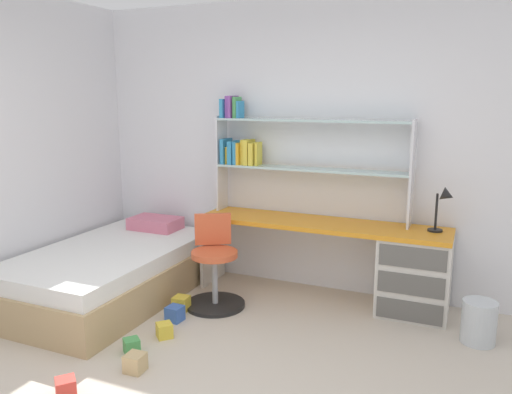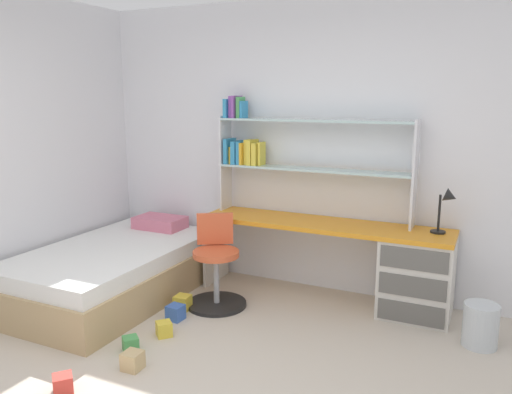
# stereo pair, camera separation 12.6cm
# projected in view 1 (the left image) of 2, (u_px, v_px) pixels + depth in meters

# --- Properties ---
(room_shell) EXTENTS (5.44, 5.56, 2.68)m
(room_shell) POSITION_uv_depth(u_px,v_px,m) (138.00, 155.00, 4.09)
(room_shell) COLOR silver
(room_shell) RESTS_ON ground_plane
(desk) EXTENTS (2.21, 0.51, 0.71)m
(desk) POSITION_uv_depth(u_px,v_px,m) (387.00, 264.00, 4.31)
(desk) COLOR orange
(desk) RESTS_ON ground_plane
(bookshelf_hutch) EXTENTS (1.80, 0.22, 1.10)m
(bookshelf_hutch) POSITION_uv_depth(u_px,v_px,m) (280.00, 148.00, 4.66)
(bookshelf_hutch) COLOR silver
(bookshelf_hutch) RESTS_ON desk
(desk_lamp) EXTENTS (0.20, 0.16, 0.38)m
(desk_lamp) POSITION_uv_depth(u_px,v_px,m) (445.00, 203.00, 4.07)
(desk_lamp) COLOR black
(desk_lamp) RESTS_ON desk
(swivel_chair) EXTENTS (0.52, 0.52, 0.79)m
(swivel_chair) POSITION_uv_depth(u_px,v_px,m) (215.00, 271.00, 4.41)
(swivel_chair) COLOR black
(swivel_chair) RESTS_ON ground_plane
(bed_platform) EXTENTS (1.20, 1.98, 0.58)m
(bed_platform) POSITION_uv_depth(u_px,v_px,m) (111.00, 272.00, 4.62)
(bed_platform) COLOR tan
(bed_platform) RESTS_ON ground_plane
(waste_bin) EXTENTS (0.25, 0.25, 0.32)m
(waste_bin) POSITION_uv_depth(u_px,v_px,m) (479.00, 322.00, 3.76)
(waste_bin) COLOR silver
(waste_bin) RESTS_ON ground_plane
(toy_block_blue_0) EXTENTS (0.13, 0.13, 0.12)m
(toy_block_blue_0) POSITION_uv_depth(u_px,v_px,m) (175.00, 314.00, 4.14)
(toy_block_blue_0) COLOR #3860B7
(toy_block_blue_0) RESTS_ON ground_plane
(toy_block_red_1) EXTENTS (0.16, 0.16, 0.12)m
(toy_block_red_1) POSITION_uv_depth(u_px,v_px,m) (66.00, 388.00, 3.10)
(toy_block_red_1) COLOR red
(toy_block_red_1) RESTS_ON ground_plane
(toy_block_yellow_2) EXTENTS (0.16, 0.16, 0.11)m
(toy_block_yellow_2) POSITION_uv_depth(u_px,v_px,m) (164.00, 330.00, 3.86)
(toy_block_yellow_2) COLOR gold
(toy_block_yellow_2) RESTS_ON ground_plane
(toy_block_natural_3) EXTENTS (0.13, 0.13, 0.12)m
(toy_block_natural_3) POSITION_uv_depth(u_px,v_px,m) (135.00, 363.00, 3.38)
(toy_block_natural_3) COLOR tan
(toy_block_natural_3) RESTS_ON ground_plane
(toy_block_green_4) EXTENTS (0.15, 0.15, 0.11)m
(toy_block_green_4) POSITION_uv_depth(u_px,v_px,m) (132.00, 346.00, 3.62)
(toy_block_green_4) COLOR #479E51
(toy_block_green_4) RESTS_ON ground_plane
(toy_block_yellow_5) EXTENTS (0.13, 0.13, 0.13)m
(toy_block_yellow_5) POSITION_uv_depth(u_px,v_px,m) (181.00, 304.00, 4.34)
(toy_block_yellow_5) COLOR gold
(toy_block_yellow_5) RESTS_ON ground_plane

